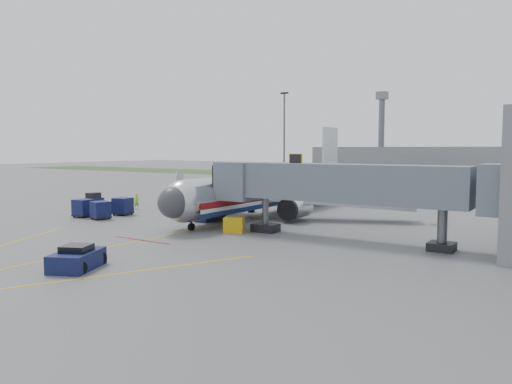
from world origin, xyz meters
The scene contains 16 objects.
ground centered at (0.00, 0.00, 0.00)m, with size 400.00×400.00×0.00m, color #565659.
grass_strip centered at (0.00, 90.00, 0.01)m, with size 300.00×25.00×0.01m, color #2D4C1E.
apron_markings centered at (0.00, -7.40, 0.00)m, with size 21.52×50.00×0.01m.
airliner centered at (0.00, 15.25, 2.65)m, with size 32.10×35.67×10.25m.
jet_bridge centered at (12.86, 5.00, 4.47)m, with size 25.30×4.00×6.90m.
light_mast_left centered at (-30.00, 70.00, 10.78)m, with size 2.00×0.44×20.40m.
distant_terminal centered at (-10.00, 170.00, 4.00)m, with size 120.00×14.00×8.00m, color slate.
control_tower centered at (-40.00, 165.00, 17.33)m, with size 4.00×4.00×30.00m.
pushback_tug centered at (3.75, -12.93, 0.62)m, with size 3.47×4.15×1.48m.
baggage_tug centered at (-22.79, 9.44, 0.76)m, with size 1.43×2.54×1.72m.
baggage_cart_a centered at (-12.49, 2.13, 0.94)m, with size 2.12×2.12×1.85m.
baggage_cart_b centered at (-15.37, 2.19, 0.97)m, with size 1.91×1.91×1.90m.
baggage_cart_c centered at (-13.09, 5.67, 0.97)m, with size 2.02×2.02×1.90m.
belt_loader centered at (-2.51, 7.84, 0.55)m, with size 1.89×4.64×2.21m.
ground_power_cart centered at (4.00, 3.00, 0.66)m, with size 1.99×1.71×1.35m.
ramp_worker centered at (-15.85, 10.27, 0.93)m, with size 0.68×0.45×1.87m, color #8FDF1A.
Camera 1 is at (29.33, -31.84, 7.33)m, focal length 35.00 mm.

